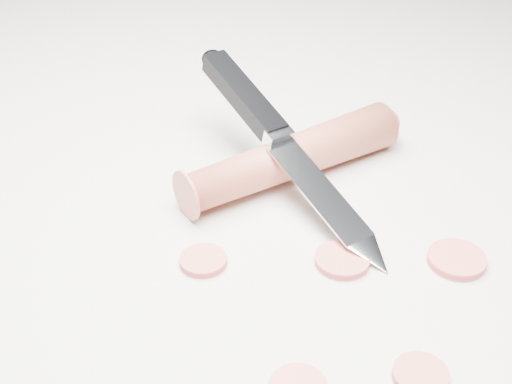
# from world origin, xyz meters

# --- Properties ---
(ground) EXTENTS (2.40, 2.40, 0.00)m
(ground) POSITION_xyz_m (0.00, 0.00, 0.00)
(ground) COLOR silver
(ground) RESTS_ON ground
(carrot) EXTENTS (0.16, 0.15, 0.03)m
(carrot) POSITION_xyz_m (-0.02, 0.08, 0.02)
(carrot) COLOR #B94E38
(carrot) RESTS_ON ground
(carrot_slice_0) EXTENTS (0.03, 0.03, 0.01)m
(carrot_slice_0) POSITION_xyz_m (-0.07, -0.03, 0.00)
(carrot_slice_0) COLOR #DB6151
(carrot_slice_0) RESTS_ON ground
(carrot_slice_1) EXTENTS (0.04, 0.04, 0.01)m
(carrot_slice_1) POSITION_xyz_m (0.10, -0.00, 0.00)
(carrot_slice_1) COLOR #DB6151
(carrot_slice_1) RESTS_ON ground
(carrot_slice_2) EXTENTS (0.04, 0.04, 0.01)m
(carrot_slice_2) POSITION_xyz_m (0.03, -0.02, 0.00)
(carrot_slice_2) COLOR #DB6151
(carrot_slice_2) RESTS_ON ground
(carrot_slice_3) EXTENTS (0.03, 0.03, 0.01)m
(carrot_slice_3) POSITION_xyz_m (0.08, -0.11, 0.00)
(carrot_slice_3) COLOR #DB6151
(carrot_slice_3) RESTS_ON ground
(kitchen_knife) EXTENTS (0.18, 0.19, 0.08)m
(kitchen_knife) POSITION_xyz_m (-0.02, 0.07, 0.04)
(kitchen_knife) COLOR silver
(kitchen_knife) RESTS_ON ground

